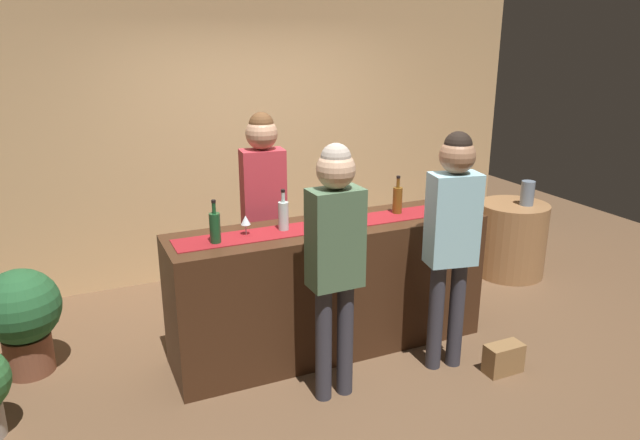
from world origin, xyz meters
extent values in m
plane|color=brown|center=(0.00, 0.00, 0.00)|extent=(10.00, 10.00, 0.00)
cube|color=tan|center=(0.00, 1.90, 1.45)|extent=(6.00, 0.12, 2.90)
cube|color=#3D2314|center=(0.00, 0.00, 0.50)|extent=(2.41, 0.60, 1.00)
cube|color=maroon|center=(0.00, 0.00, 1.01)|extent=(2.29, 0.28, 0.01)
cylinder|color=#194723|center=(-0.87, -0.04, 1.11)|extent=(0.07, 0.07, 0.21)
cylinder|color=#194723|center=(-0.87, -0.04, 1.25)|extent=(0.03, 0.03, 0.08)
cylinder|color=black|center=(-0.87, -0.04, 1.30)|extent=(0.03, 0.03, 0.02)
cylinder|color=#B2C6C1|center=(-0.35, 0.03, 1.11)|extent=(0.07, 0.07, 0.21)
cylinder|color=#B2C6C1|center=(-0.35, 0.03, 1.25)|extent=(0.03, 0.03, 0.08)
cylinder|color=black|center=(-0.35, 0.03, 1.30)|extent=(0.03, 0.03, 0.02)
cylinder|color=brown|center=(0.60, 0.05, 1.11)|extent=(0.07, 0.07, 0.21)
cylinder|color=brown|center=(0.60, 0.05, 1.25)|extent=(0.03, 0.03, 0.08)
cylinder|color=black|center=(0.60, 0.05, 1.30)|extent=(0.03, 0.03, 0.02)
cylinder|color=silver|center=(0.21, 0.08, 1.01)|extent=(0.06, 0.06, 0.00)
cylinder|color=silver|center=(0.21, 0.08, 1.05)|extent=(0.01, 0.01, 0.08)
cone|color=silver|center=(0.21, 0.08, 1.12)|extent=(0.07, 0.07, 0.06)
cylinder|color=silver|center=(-0.63, 0.03, 1.01)|extent=(0.06, 0.06, 0.00)
cylinder|color=silver|center=(-0.63, 0.03, 1.05)|extent=(0.01, 0.01, 0.08)
cone|color=silver|center=(-0.63, 0.03, 1.12)|extent=(0.07, 0.07, 0.06)
cylinder|color=#26262B|center=(-0.23, 0.57, 0.42)|extent=(0.11, 0.11, 0.83)
cylinder|color=#26262B|center=(-0.39, 0.59, 0.42)|extent=(0.11, 0.11, 0.83)
cube|color=#B7333D|center=(-0.31, 0.58, 1.16)|extent=(0.36, 0.23, 0.66)
sphere|color=tan|center=(-0.31, 0.58, 1.62)|extent=(0.25, 0.25, 0.25)
sphere|color=brown|center=(-0.31, 0.58, 1.68)|extent=(0.19, 0.19, 0.19)
cylinder|color=#33333D|center=(0.57, -0.58, 0.41)|extent=(0.11, 0.11, 0.81)
cylinder|color=#33333D|center=(0.73, -0.61, 0.41)|extent=(0.11, 0.11, 0.81)
cube|color=#99D1E0|center=(0.65, -0.59, 1.14)|extent=(0.37, 0.26, 0.64)
sphere|color=#9E7051|center=(0.65, -0.59, 1.58)|extent=(0.24, 0.24, 0.24)
sphere|color=black|center=(0.65, -0.59, 1.65)|extent=(0.19, 0.19, 0.19)
cylinder|color=#33333D|center=(-0.33, -0.60, 0.40)|extent=(0.11, 0.11, 0.81)
cylinder|color=#33333D|center=(-0.17, -0.60, 0.40)|extent=(0.11, 0.11, 0.81)
cube|color=#4C6B4C|center=(-0.25, -0.60, 1.13)|extent=(0.34, 0.21, 0.64)
sphere|color=#DBAD89|center=(-0.25, -0.60, 1.57)|extent=(0.24, 0.24, 0.24)
sphere|color=#AD9E8E|center=(-0.25, -0.60, 1.64)|extent=(0.19, 0.19, 0.19)
cylinder|color=#996B42|center=(2.30, 0.59, 0.37)|extent=(0.68, 0.68, 0.74)
cylinder|color=slate|center=(2.37, 0.52, 0.86)|extent=(0.13, 0.13, 0.24)
cylinder|color=brown|center=(-2.13, 0.56, 0.15)|extent=(0.33, 0.33, 0.29)
sphere|color=#23562D|center=(-2.13, 0.56, 0.52)|extent=(0.54, 0.54, 0.54)
cube|color=olive|center=(0.99, -0.85, 0.11)|extent=(0.28, 0.14, 0.22)
camera|label=1|loc=(-1.76, -3.75, 2.36)|focal=33.24mm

